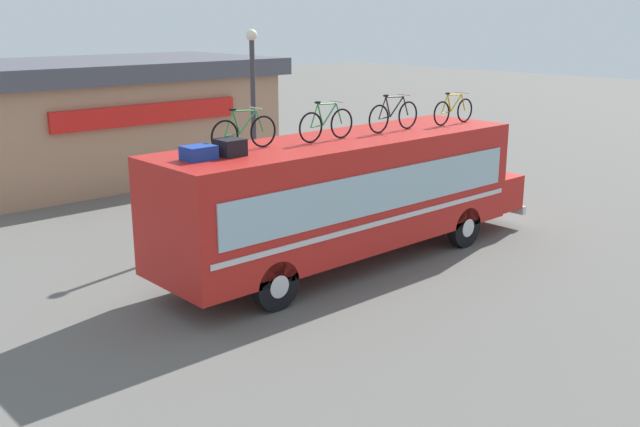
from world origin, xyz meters
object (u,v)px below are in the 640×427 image
bus (350,192)px  rooftop_bicycle_2 (326,124)px  rooftop_bicycle_3 (393,116)px  street_lamp (253,113)px  rooftop_bicycle_4 (453,111)px  luggage_bag_1 (199,153)px  rooftop_bicycle_1 (244,132)px  luggage_bag_2 (230,147)px

bus → rooftop_bicycle_2: size_ratio=6.66×
rooftop_bicycle_3 → street_lamp: size_ratio=0.32×
rooftop_bicycle_4 → luggage_bag_1: bearing=177.7°
bus → street_lamp: 4.42m
rooftop_bicycle_1 → rooftop_bicycle_4: bearing=-5.1°
rooftop_bicycle_2 → rooftop_bicycle_3: bearing=-1.8°
bus → luggage_bag_2: 3.87m
rooftop_bicycle_3 → luggage_bag_1: bearing=179.1°
bus → rooftop_bicycle_4: size_ratio=6.79×
luggage_bag_1 → rooftop_bicycle_3: (5.73, -0.09, 0.25)m
rooftop_bicycle_4 → luggage_bag_2: bearing=178.1°
street_lamp → rooftop_bicycle_1: bearing=-129.4°
luggage_bag_1 → rooftop_bicycle_1: rooftop_bicycle_1 is taller
street_lamp → rooftop_bicycle_2: bearing=-103.8°
rooftop_bicycle_1 → street_lamp: bearing=50.6°
luggage_bag_2 → street_lamp: size_ratio=0.10×
bus → street_lamp: (0.23, 4.14, 1.52)m
rooftop_bicycle_1 → luggage_bag_1: bearing=-169.0°
rooftop_bicycle_3 → rooftop_bicycle_1: bearing=175.4°
luggage_bag_1 → rooftop_bicycle_1: size_ratio=0.36×
bus → rooftop_bicycle_2: (-0.78, 0.01, 1.74)m
rooftop_bicycle_1 → rooftop_bicycle_2: bearing=-7.4°
rooftop_bicycle_2 → rooftop_bicycle_3: 2.24m
luggage_bag_2 → rooftop_bicycle_2: 2.79m
rooftop_bicycle_3 → bus: bearing=177.6°
bus → rooftop_bicycle_4: bearing=-4.6°
bus → rooftop_bicycle_3: bearing=-2.4°
bus → luggage_bag_2: bearing=-179.2°
luggage_bag_1 → rooftop_bicycle_3: 5.74m
luggage_bag_2 → street_lamp: bearing=47.9°
rooftop_bicycle_1 → rooftop_bicycle_2: 2.18m
luggage_bag_1 → street_lamp: 6.10m
rooftop_bicycle_1 → luggage_bag_2: bearing=-151.4°
bus → rooftop_bicycle_1: size_ratio=6.49×
luggage_bag_2 → rooftop_bicycle_1: (0.62, 0.34, 0.21)m
rooftop_bicycle_4 → street_lamp: 5.57m
rooftop_bicycle_1 → rooftop_bicycle_2: (2.16, -0.28, 0.00)m
luggage_bag_1 → rooftop_bicycle_2: (3.49, -0.02, 0.25)m
rooftop_bicycle_4 → street_lamp: size_ratio=0.29×
street_lamp → luggage_bag_1: bearing=-137.6°
luggage_bag_1 → rooftop_bicycle_2: 3.50m
rooftop_bicycle_1 → rooftop_bicycle_4: size_ratio=1.05×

